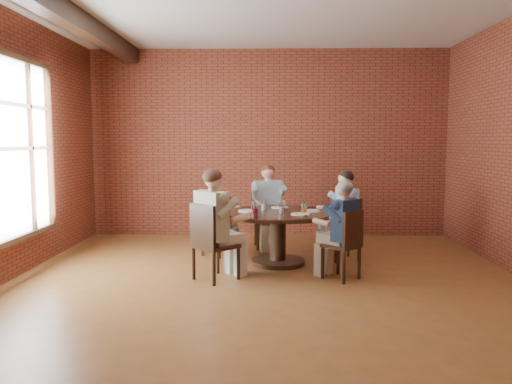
{
  "coord_description": "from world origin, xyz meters",
  "views": [
    {
      "loc": [
        0.0,
        -5.69,
        1.75
      ],
      "look_at": [
        -0.16,
        1.0,
        1.06
      ],
      "focal_mm": 35.0,
      "sensor_mm": 36.0,
      "label": 1
    }
  ],
  "objects_px": {
    "chair_e": "(346,242)",
    "chair_c": "(213,223)",
    "diner_e": "(341,230)",
    "diner_b": "(268,207)",
    "chair_a": "(348,226)",
    "dining_table": "(278,227)",
    "chair_d": "(210,240)",
    "diner_d": "(216,225)",
    "diner_c": "(217,215)",
    "smartphone": "(303,215)",
    "chair_b": "(267,216)",
    "diner_a": "(343,216)"
  },
  "relations": [
    {
      "from": "dining_table",
      "to": "chair_a",
      "type": "height_order",
      "value": "chair_a"
    },
    {
      "from": "diner_b",
      "to": "diner_e",
      "type": "height_order",
      "value": "diner_b"
    },
    {
      "from": "diner_a",
      "to": "chair_c",
      "type": "relative_size",
      "value": 1.49
    },
    {
      "from": "chair_b",
      "to": "chair_c",
      "type": "height_order",
      "value": "chair_b"
    },
    {
      "from": "dining_table",
      "to": "chair_c",
      "type": "xyz_separation_m",
      "value": [
        -0.99,
        0.56,
        -0.05
      ]
    },
    {
      "from": "chair_c",
      "to": "diner_d",
      "type": "height_order",
      "value": "diner_d"
    },
    {
      "from": "diner_e",
      "to": "diner_b",
      "type": "bearing_deg",
      "value": -108.92
    },
    {
      "from": "chair_a",
      "to": "chair_c",
      "type": "relative_size",
      "value": 1.05
    },
    {
      "from": "diner_c",
      "to": "diner_d",
      "type": "relative_size",
      "value": 0.88
    },
    {
      "from": "diner_c",
      "to": "smartphone",
      "type": "distance_m",
      "value": 1.52
    },
    {
      "from": "chair_a",
      "to": "chair_e",
      "type": "relative_size",
      "value": 1.04
    },
    {
      "from": "diner_d",
      "to": "chair_e",
      "type": "distance_m",
      "value": 1.65
    },
    {
      "from": "diner_b",
      "to": "diner_e",
      "type": "bearing_deg",
      "value": -70.94
    },
    {
      "from": "dining_table",
      "to": "chair_b",
      "type": "distance_m",
      "value": 1.18
    },
    {
      "from": "chair_a",
      "to": "diner_a",
      "type": "height_order",
      "value": "diner_a"
    },
    {
      "from": "diner_b",
      "to": "diner_e",
      "type": "xyz_separation_m",
      "value": [
        0.92,
        -1.85,
        -0.05
      ]
    },
    {
      "from": "chair_e",
      "to": "chair_c",
      "type": "bearing_deg",
      "value": -82.69
    },
    {
      "from": "dining_table",
      "to": "chair_d",
      "type": "bearing_deg",
      "value": -134.23
    },
    {
      "from": "dining_table",
      "to": "diner_d",
      "type": "xyz_separation_m",
      "value": [
        -0.8,
        -0.82,
        0.17
      ]
    },
    {
      "from": "smartphone",
      "to": "diner_b",
      "type": "bearing_deg",
      "value": 99.59
    },
    {
      "from": "chair_c",
      "to": "chair_b",
      "type": "bearing_deg",
      "value": -24.58
    },
    {
      "from": "dining_table",
      "to": "chair_d",
      "type": "distance_m",
      "value": 1.24
    },
    {
      "from": "dining_table",
      "to": "smartphone",
      "type": "relative_size",
      "value": 10.39
    },
    {
      "from": "chair_c",
      "to": "dining_table",
      "type": "bearing_deg",
      "value": -90.0
    },
    {
      "from": "chair_c",
      "to": "diner_e",
      "type": "relative_size",
      "value": 0.7
    },
    {
      "from": "diner_d",
      "to": "chair_d",
      "type": "bearing_deg",
      "value": 90.0
    },
    {
      "from": "diner_a",
      "to": "diner_c",
      "type": "height_order",
      "value": "diner_a"
    },
    {
      "from": "chair_c",
      "to": "diner_e",
      "type": "distance_m",
      "value": 2.22
    },
    {
      "from": "dining_table",
      "to": "chair_a",
      "type": "xyz_separation_m",
      "value": [
        1.03,
        0.29,
        -0.02
      ]
    },
    {
      "from": "chair_b",
      "to": "chair_e",
      "type": "xyz_separation_m",
      "value": [
        0.99,
        -1.98,
        -0.02
      ]
    },
    {
      "from": "chair_d",
      "to": "chair_e",
      "type": "bearing_deg",
      "value": -133.35
    },
    {
      "from": "diner_b",
      "to": "diner_d",
      "type": "bearing_deg",
      "value": -116.64
    },
    {
      "from": "chair_e",
      "to": "smartphone",
      "type": "distance_m",
      "value": 0.76
    },
    {
      "from": "chair_d",
      "to": "chair_e",
      "type": "relative_size",
      "value": 1.09
    },
    {
      "from": "diner_b",
      "to": "diner_c",
      "type": "height_order",
      "value": "diner_b"
    },
    {
      "from": "chair_c",
      "to": "chair_a",
      "type": "bearing_deg",
      "value": -68.07
    },
    {
      "from": "chair_d",
      "to": "chair_e",
      "type": "distance_m",
      "value": 1.7
    },
    {
      "from": "dining_table",
      "to": "chair_c",
      "type": "distance_m",
      "value": 1.14
    },
    {
      "from": "diner_c",
      "to": "chair_e",
      "type": "distance_m",
      "value": 2.22
    },
    {
      "from": "chair_a",
      "to": "chair_e",
      "type": "distance_m",
      "value": 1.13
    },
    {
      "from": "diner_e",
      "to": "smartphone",
      "type": "height_order",
      "value": "diner_e"
    },
    {
      "from": "dining_table",
      "to": "diner_c",
      "type": "height_order",
      "value": "diner_c"
    },
    {
      "from": "chair_a",
      "to": "diner_d",
      "type": "relative_size",
      "value": 0.66
    },
    {
      "from": "chair_b",
      "to": "diner_c",
      "type": "bearing_deg",
      "value": -148.08
    },
    {
      "from": "diner_e",
      "to": "chair_a",
      "type": "bearing_deg",
      "value": -148.77
    },
    {
      "from": "diner_c",
      "to": "smartphone",
      "type": "xyz_separation_m",
      "value": [
        1.26,
        -0.85,
        0.14
      ]
    },
    {
      "from": "chair_a",
      "to": "chair_b",
      "type": "bearing_deg",
      "value": -142.18
    },
    {
      "from": "chair_e",
      "to": "diner_d",
      "type": "bearing_deg",
      "value": -45.38
    },
    {
      "from": "diner_d",
      "to": "chair_e",
      "type": "height_order",
      "value": "diner_d"
    },
    {
      "from": "diner_a",
      "to": "diner_b",
      "type": "xyz_separation_m",
      "value": [
        -1.09,
        0.81,
        0.02
      ]
    }
  ]
}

